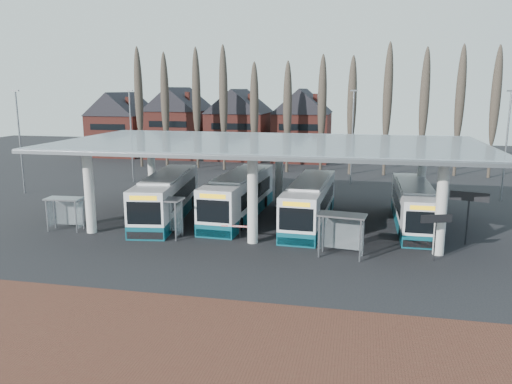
% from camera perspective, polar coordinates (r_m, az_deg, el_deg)
% --- Properties ---
extents(ground, '(140.00, 140.00, 0.00)m').
position_cam_1_polar(ground, '(31.82, -1.35, -7.12)').
color(ground, black).
rests_on(ground, ground).
extents(brick_strip, '(70.00, 10.00, 0.03)m').
position_cam_1_polar(brick_strip, '(21.27, -9.11, -17.24)').
color(brick_strip, '#4F2C1F').
rests_on(brick_strip, ground).
extents(station_canopy, '(32.00, 16.00, 6.34)m').
position_cam_1_polar(station_canopy, '(38.22, 1.36, 4.81)').
color(station_canopy, silver).
rests_on(station_canopy, ground).
extents(poplar_row, '(45.10, 1.10, 14.50)m').
position_cam_1_polar(poplar_row, '(62.71, 5.62, 10.28)').
color(poplar_row, '#473D33').
rests_on(poplar_row, ground).
extents(townhouse_row, '(36.80, 10.30, 12.25)m').
position_cam_1_polar(townhouse_row, '(76.86, -5.36, 8.41)').
color(townhouse_row, maroon).
rests_on(townhouse_row, ground).
extents(lamp_post_a, '(0.80, 0.16, 10.17)m').
position_cam_1_polar(lamp_post_a, '(57.26, -14.07, 6.41)').
color(lamp_post_a, slate).
rests_on(lamp_post_a, ground).
extents(lamp_post_b, '(0.80, 0.16, 10.17)m').
position_cam_1_polar(lamp_post_b, '(55.54, 10.94, 6.39)').
color(lamp_post_b, slate).
rests_on(lamp_post_b, ground).
extents(lamp_post_c, '(0.80, 0.16, 10.17)m').
position_cam_1_polar(lamp_post_c, '(51.25, 26.70, 4.94)').
color(lamp_post_c, slate).
rests_on(lamp_post_c, ground).
extents(lamp_post_d, '(0.80, 0.16, 10.17)m').
position_cam_1_polar(lamp_post_d, '(54.63, -25.38, 5.40)').
color(lamp_post_d, slate).
rests_on(lamp_post_d, ground).
extents(bus_0, '(4.45, 13.00, 3.54)m').
position_cam_1_polar(bus_0, '(40.93, -10.14, -0.61)').
color(bus_0, white).
rests_on(bus_0, ground).
extents(bus_1, '(3.33, 12.91, 3.56)m').
position_cam_1_polar(bus_1, '(40.64, -1.92, -0.51)').
color(bus_1, white).
rests_on(bus_1, ground).
extents(bus_2, '(3.14, 12.35, 3.40)m').
position_cam_1_polar(bus_2, '(38.77, 6.15, -1.27)').
color(bus_2, white).
rests_on(bus_2, ground).
extents(bus_3, '(2.55, 11.72, 3.25)m').
position_cam_1_polar(bus_3, '(39.74, 17.55, -1.54)').
color(bus_3, white).
rests_on(bus_3, ground).
extents(shelter_0, '(2.71, 1.48, 2.45)m').
position_cam_1_polar(shelter_0, '(39.31, -20.95, -1.55)').
color(shelter_0, gray).
rests_on(shelter_0, ground).
extents(shelter_1, '(3.10, 1.63, 2.83)m').
position_cam_1_polar(shelter_1, '(35.54, -10.69, -1.86)').
color(shelter_1, gray).
rests_on(shelter_1, ground).
extents(shelter_2, '(3.11, 1.86, 2.73)m').
position_cam_1_polar(shelter_2, '(31.38, 9.79, -3.77)').
color(shelter_2, gray).
rests_on(shelter_2, ground).
extents(info_sign_0, '(1.88, 0.74, 2.90)m').
position_cam_1_polar(info_sign_0, '(31.77, 19.90, -3.28)').
color(info_sign_0, black).
rests_on(info_sign_0, ground).
extents(info_sign_1, '(2.39, 0.69, 3.61)m').
position_cam_1_polar(info_sign_1, '(35.84, 23.18, -0.91)').
color(info_sign_1, black).
rests_on(info_sign_1, ground).
extents(barrier, '(2.32, 0.67, 1.16)m').
position_cam_1_polar(barrier, '(34.54, -2.02, -4.04)').
color(barrier, black).
rests_on(barrier, ground).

